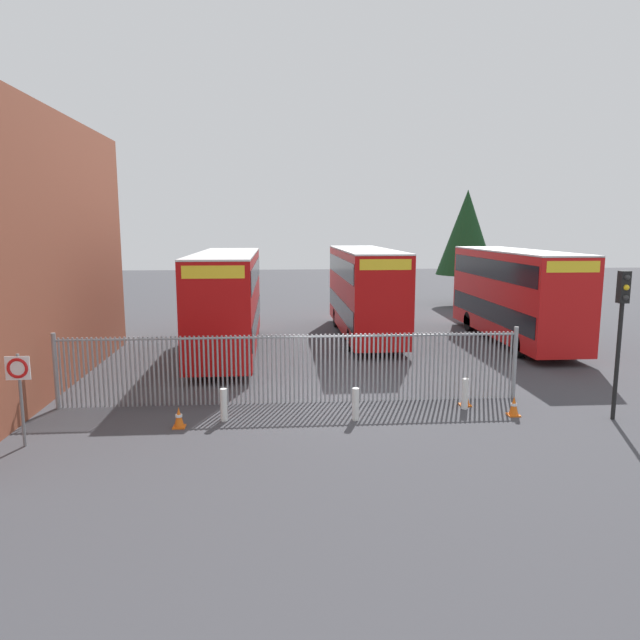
{
  "coord_description": "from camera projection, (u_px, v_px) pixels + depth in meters",
  "views": [
    {
      "loc": [
        -1.67,
        -17.71,
        5.51
      ],
      "look_at": [
        0.0,
        4.0,
        2.0
      ],
      "focal_mm": 32.49,
      "sensor_mm": 36.0,
      "label": 1
    }
  ],
  "objects": [
    {
      "name": "traffic_cone_near_kerb",
      "position": [
        465.0,
        397.0,
        18.01
      ],
      "size": [
        0.34,
        0.34,
        0.59
      ],
      "color": "orange",
      "rests_on": "ground"
    },
    {
      "name": "double_decker_bus_near_gate",
      "position": [
        227.0,
        299.0,
        25.12
      ],
      "size": [
        2.54,
        10.81,
        4.42
      ],
      "color": "#B70C0C",
      "rests_on": "ground"
    },
    {
      "name": "speed_limit_sign_post",
      "position": [
        19.0,
        379.0,
        14.39
      ],
      "size": [
        0.6,
        0.14,
        2.4
      ],
      "color": "slate",
      "rests_on": "ground"
    },
    {
      "name": "tree_tall_back",
      "position": [
        467.0,
        233.0,
        40.34
      ],
      "size": [
        4.1,
        4.1,
        8.05
      ],
      "color": "#4C3823",
      "rests_on": "ground"
    },
    {
      "name": "traffic_cone_by_gate",
      "position": [
        514.0,
        406.0,
        17.04
      ],
      "size": [
        0.34,
        0.34,
        0.59
      ],
      "color": "orange",
      "rests_on": "ground"
    },
    {
      "name": "bollard_center_front",
      "position": [
        356.0,
        404.0,
        16.62
      ],
      "size": [
        0.2,
        0.2,
        0.95
      ],
      "primitive_type": "cylinder",
      "color": "silver",
      "rests_on": "ground"
    },
    {
      "name": "traffic_cone_mid_forecourt",
      "position": [
        179.0,
        418.0,
        16.03
      ],
      "size": [
        0.34,
        0.34,
        0.59
      ],
      "color": "orange",
      "rests_on": "ground"
    },
    {
      "name": "double_decker_bus_behind_fence_right",
      "position": [
        514.0,
        292.0,
        27.72
      ],
      "size": [
        2.54,
        10.81,
        4.42
      ],
      "color": "red",
      "rests_on": "ground"
    },
    {
      "name": "double_decker_bus_behind_fence_left",
      "position": [
        365.0,
        289.0,
        28.98
      ],
      "size": [
        2.54,
        10.81,
        4.42
      ],
      "color": "#B70C0C",
      "rests_on": "ground"
    },
    {
      "name": "palisade_fence",
      "position": [
        292.0,
        366.0,
        18.16
      ],
      "size": [
        14.54,
        0.14,
        2.35
      ],
      "color": "gray",
      "rests_on": "ground"
    },
    {
      "name": "ground_plane",
      "position": [
        313.0,
        349.0,
        26.31
      ],
      "size": [
        100.0,
        100.0,
        0.0
      ],
      "primitive_type": "plane",
      "color": "#3D3D42"
    },
    {
      "name": "bollard_near_right",
      "position": [
        465.0,
        394.0,
        17.66
      ],
      "size": [
        0.2,
        0.2,
        0.95
      ],
      "primitive_type": "cylinder",
      "color": "silver",
      "rests_on": "ground"
    },
    {
      "name": "bollard_near_left",
      "position": [
        224.0,
        405.0,
        16.56
      ],
      "size": [
        0.2,
        0.2,
        0.95
      ],
      "primitive_type": "cylinder",
      "color": "silver",
      "rests_on": "ground"
    },
    {
      "name": "traffic_light_kerbside",
      "position": [
        621.0,
        318.0,
        16.29
      ],
      "size": [
        0.28,
        0.33,
        4.3
      ],
      "color": "black",
      "rests_on": "ground"
    }
  ]
}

